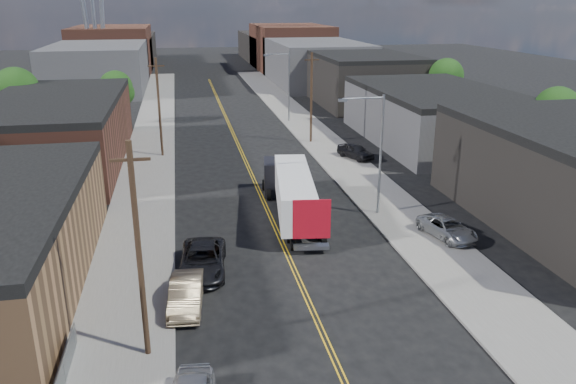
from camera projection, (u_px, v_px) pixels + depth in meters
name	position (u px, v px, depth m)	size (l,w,h in m)	color
ground	(229.00, 124.00, 73.34)	(260.00, 260.00, 0.00)	black
centerline	(242.00, 153.00, 59.40)	(0.32, 120.00, 0.01)	gold
sidewalk_left	(150.00, 156.00, 57.68)	(5.00, 140.00, 0.15)	slate
sidewalk_right	(329.00, 148.00, 61.08)	(5.00, 140.00, 0.15)	slate
warehouse_brown	(57.00, 131.00, 54.18)	(12.00, 26.00, 6.60)	#542C21
industrial_right_b	(434.00, 115.00, 63.29)	(14.00, 24.00, 6.10)	#3A3A3D
industrial_right_c	(362.00, 79.00, 87.22)	(14.00, 22.00, 7.60)	black
skyline_left_a	(99.00, 67.00, 101.00)	(16.00, 30.00, 8.00)	#3A3A3D
skyline_right_a	(315.00, 63.00, 108.17)	(16.00, 30.00, 8.00)	#3A3A3D
skyline_left_b	(113.00, 50.00, 123.91)	(16.00, 26.00, 10.00)	#542C21
skyline_right_b	(290.00, 47.00, 131.08)	(16.00, 26.00, 10.00)	#542C21
skyline_left_c	(121.00, 50.00, 142.99)	(16.00, 40.00, 7.00)	black
skyline_right_c	(276.00, 47.00, 150.16)	(16.00, 40.00, 7.00)	black
streetlight_near	(376.00, 146.00, 40.46)	(3.39, 0.25, 9.00)	gray
streetlight_far	(286.00, 81.00, 72.99)	(3.39, 0.25, 9.00)	gray
utility_pole_left_near	(139.00, 252.00, 23.74)	(1.60, 0.26, 10.00)	black
utility_pole_left_far	(159.00, 107.00, 56.28)	(1.60, 0.26, 10.00)	black
utility_pole_right	(311.00, 97.00, 62.00)	(1.60, 0.26, 10.00)	black
tree_left_mid	(17.00, 93.00, 62.64)	(5.10, 5.04, 8.37)	black
tree_left_far	(117.00, 90.00, 71.23)	(4.35, 4.20, 6.97)	black
tree_right_near	(557.00, 113.00, 54.85)	(4.60, 4.48, 7.44)	black
tree_right_far	(446.00, 78.00, 77.06)	(4.85, 4.76, 7.91)	black
semi_truck	(290.00, 189.00, 41.32)	(3.79, 14.21, 3.64)	silver
car_left_b	(186.00, 294.00, 29.18)	(1.62, 4.65, 1.53)	#857357
car_left_c	(203.00, 260.00, 32.96)	(2.63, 5.71, 1.59)	black
car_right_lot_a	(447.00, 228.00, 37.61)	(2.15, 4.65, 1.29)	#9A9C9F
car_right_lot_c	(356.00, 151.00, 56.57)	(1.75, 4.35, 1.48)	black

